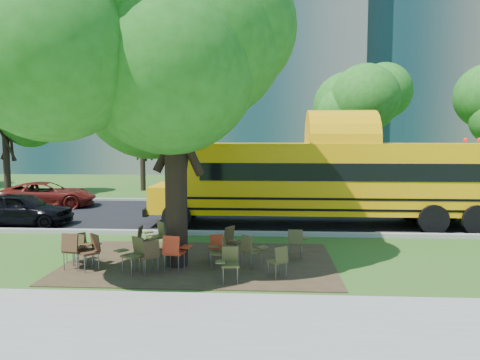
# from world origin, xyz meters

# --- Properties ---
(ground) EXTENTS (160.00, 160.00, 0.00)m
(ground) POSITION_xyz_m (0.00, 0.00, 0.00)
(ground) COLOR #2B591B
(ground) RESTS_ON ground
(sidewalk) EXTENTS (60.00, 4.00, 0.04)m
(sidewalk) POSITION_xyz_m (0.00, -5.00, 0.02)
(sidewalk) COLOR gray
(sidewalk) RESTS_ON ground
(dirt_patch) EXTENTS (7.00, 4.50, 0.03)m
(dirt_patch) POSITION_xyz_m (1.00, -0.50, 0.01)
(dirt_patch) COLOR #382819
(dirt_patch) RESTS_ON ground
(asphalt_road) EXTENTS (80.00, 8.00, 0.04)m
(asphalt_road) POSITION_xyz_m (0.00, 7.00, 0.02)
(asphalt_road) COLOR black
(asphalt_road) RESTS_ON ground
(kerb_near) EXTENTS (80.00, 0.25, 0.14)m
(kerb_near) POSITION_xyz_m (0.00, 3.00, 0.07)
(kerb_near) COLOR gray
(kerb_near) RESTS_ON ground
(kerb_far) EXTENTS (80.00, 0.25, 0.14)m
(kerb_far) POSITION_xyz_m (0.00, 11.10, 0.07)
(kerb_far) COLOR gray
(kerb_far) RESTS_ON ground
(building_main) EXTENTS (38.00, 16.00, 22.00)m
(building_main) POSITION_xyz_m (-8.00, 36.00, 11.00)
(building_main) COLOR slate
(building_main) RESTS_ON ground
(building_right) EXTENTS (30.00, 16.00, 25.00)m
(building_right) POSITION_xyz_m (24.00, 38.00, 12.50)
(building_right) COLOR #6E655C
(building_right) RESTS_ON ground
(bg_tree_0) EXTENTS (5.20, 5.20, 7.18)m
(bg_tree_0) POSITION_xyz_m (-12.00, 13.00, 4.57)
(bg_tree_0) COLOR black
(bg_tree_0) RESTS_ON ground
(bg_tree_2) EXTENTS (4.80, 4.80, 6.62)m
(bg_tree_2) POSITION_xyz_m (-5.00, 16.00, 4.21)
(bg_tree_2) COLOR black
(bg_tree_2) RESTS_ON ground
(bg_tree_3) EXTENTS (5.60, 5.60, 7.84)m
(bg_tree_3) POSITION_xyz_m (8.00, 14.00, 5.03)
(bg_tree_3) COLOR black
(bg_tree_3) RESTS_ON ground
(main_tree) EXTENTS (7.20, 7.20, 9.12)m
(main_tree) POSITION_xyz_m (0.45, -0.89, 5.51)
(main_tree) COLOR black
(main_tree) RESTS_ON ground
(school_bus) EXTENTS (12.67, 2.90, 3.09)m
(school_bus) POSITION_xyz_m (5.32, 4.88, 1.79)
(school_bus) COLOR #F1A707
(school_bus) RESTS_ON ground
(chair_0) EXTENTS (0.71, 0.56, 0.96)m
(chair_0) POSITION_xyz_m (-2.02, -1.43, 0.59)
(chair_0) COLOR #482D19
(chair_0) RESTS_ON ground
(chair_1) EXTENTS (0.70, 0.55, 0.86)m
(chair_1) POSITION_xyz_m (-1.95, -1.03, 0.53)
(chair_1) COLOR #42371C
(chair_1) RESTS_ON ground
(chair_2) EXTENTS (0.58, 0.73, 0.86)m
(chair_2) POSITION_xyz_m (-0.04, -1.66, 0.53)
(chair_2) COLOR #49311A
(chair_2) RESTS_ON ground
(chair_3) EXTENTS (0.77, 0.61, 0.90)m
(chair_3) POSITION_xyz_m (-0.45, -1.64, 0.56)
(chair_3) COLOR #4C4521
(chair_3) RESTS_ON ground
(chair_4) EXTENTS (0.70, 0.55, 0.94)m
(chair_4) POSITION_xyz_m (0.50, -1.46, 0.58)
(chair_4) COLOR red
(chair_4) RESTS_ON ground
(chair_5) EXTENTS (0.54, 0.53, 0.82)m
(chair_5) POSITION_xyz_m (1.91, -2.17, 0.51)
(chair_5) COLOR #4D4A21
(chair_5) RESTS_ON ground
(chair_6) EXTENTS (0.47, 0.53, 0.80)m
(chair_6) POSITION_xyz_m (1.58, -1.06, 0.50)
(chair_6) COLOR #48401F
(chair_6) RESTS_ON ground
(chair_7) EXTENTS (0.73, 0.58, 0.86)m
(chair_7) POSITION_xyz_m (2.36, -0.99, 0.53)
(chair_7) COLOR brown
(chair_7) RESTS_ON ground
(chair_8) EXTENTS (0.56, 0.71, 0.84)m
(chair_8) POSITION_xyz_m (-2.19, -0.81, 0.52)
(chair_8) COLOR brown
(chair_8) RESTS_ON ground
(chair_9) EXTENTS (0.76, 0.60, 0.89)m
(chair_9) POSITION_xyz_m (-0.41, 0.54, 0.55)
(chair_9) COLOR brown
(chair_9) RESTS_ON ground
(chair_10) EXTENTS (0.56, 0.59, 0.91)m
(chair_10) POSITION_xyz_m (-0.55, -0.27, 0.56)
(chair_10) COLOR #3D2B15
(chair_10) RESTS_ON ground
(chair_11) EXTENTS (0.53, 0.59, 0.77)m
(chair_11) POSITION_xyz_m (1.42, -0.42, 0.48)
(chair_11) COLOR #AA2F12
(chair_11) RESTS_ON ground
(chair_12) EXTENTS (0.59, 0.75, 0.89)m
(chair_12) POSITION_xyz_m (1.83, -0.11, 0.55)
(chair_12) COLOR #4D371B
(chair_12) RESTS_ON ground
(chair_13) EXTENTS (0.56, 0.50, 0.85)m
(chair_13) POSITION_xyz_m (3.55, -0.04, 0.52)
(chair_13) COLOR #48431F
(chair_13) RESTS_ON ground
(chair_14) EXTENTS (0.79, 0.62, 0.91)m
(chair_14) POSITION_xyz_m (-1.63, -1.40, 0.57)
(chair_14) COLOR #492B1A
(chair_14) RESTS_ON ground
(chair_15) EXTENTS (0.52, 0.66, 0.78)m
(chair_15) POSITION_xyz_m (3.05, -1.79, 0.48)
(chair_15) COLOR #4A4620
(chair_15) RESTS_ON ground
(black_car) EXTENTS (3.74, 1.58, 1.26)m
(black_car) POSITION_xyz_m (-6.44, 4.24, 0.63)
(black_car) COLOR black
(black_car) RESTS_ON ground
(bg_car_red) EXTENTS (4.79, 3.01, 1.23)m
(bg_car_red) POSITION_xyz_m (-7.58, 8.58, 0.62)
(bg_car_red) COLOR #5E1610
(bg_car_red) RESTS_ON ground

